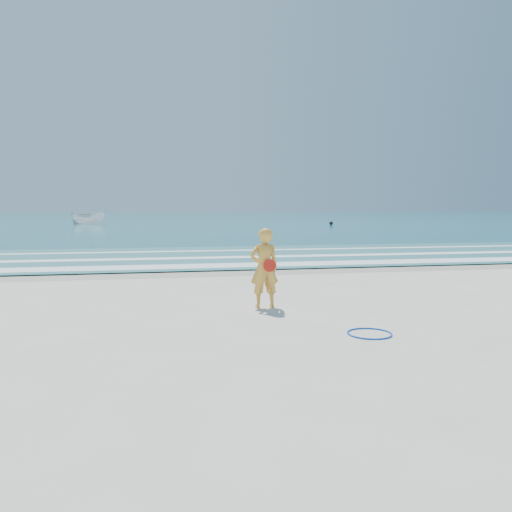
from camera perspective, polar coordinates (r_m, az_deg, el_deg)
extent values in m
plane|color=silver|center=(7.96, 0.02, -10.07)|extent=(400.00, 400.00, 0.00)
cube|color=#B2A893|center=(16.72, -5.91, -1.82)|extent=(400.00, 2.40, 0.00)
cube|color=#19727F|center=(112.55, -10.33, 4.41)|extent=(400.00, 190.00, 0.04)
cube|color=#59B7AD|center=(21.67, -7.11, -0.03)|extent=(400.00, 10.00, 0.01)
cube|color=white|center=(18.00, -6.29, -1.13)|extent=(400.00, 1.40, 0.01)
cube|color=white|center=(20.88, -6.95, -0.22)|extent=(400.00, 0.90, 0.01)
cube|color=white|center=(24.16, -7.52, 0.56)|extent=(400.00, 0.60, 0.01)
torus|color=blue|center=(8.78, 12.85, -8.63)|extent=(0.91, 0.91, 0.03)
imported|color=silver|center=(66.74, -18.57, 4.21)|extent=(4.41, 1.68, 1.70)
sphere|color=black|center=(60.65, 8.58, 3.73)|extent=(0.44, 0.44, 0.44)
imported|color=gold|center=(10.66, 0.94, -1.38)|extent=(0.64, 0.44, 1.71)
cylinder|color=red|center=(10.49, 1.57, -1.09)|extent=(0.27, 0.08, 0.27)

